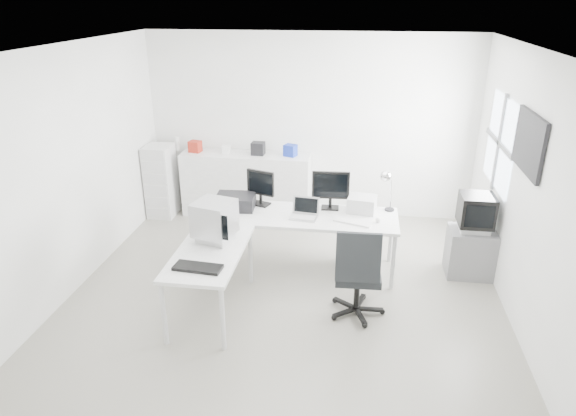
# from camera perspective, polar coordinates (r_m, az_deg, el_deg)

# --- Properties ---
(floor) EXTENTS (5.00, 5.00, 0.01)m
(floor) POSITION_cam_1_polar(r_m,az_deg,el_deg) (6.21, -0.27, -9.26)
(floor) COLOR #BAB8A7
(floor) RESTS_ON ground
(ceiling) EXTENTS (5.00, 5.00, 0.01)m
(ceiling) POSITION_cam_1_polar(r_m,az_deg,el_deg) (5.29, -0.32, 17.42)
(ceiling) COLOR white
(ceiling) RESTS_ON back_wall
(back_wall) EXTENTS (5.00, 0.02, 2.80)m
(back_wall) POSITION_cam_1_polar(r_m,az_deg,el_deg) (7.98, 2.39, 9.00)
(back_wall) COLOR white
(back_wall) RESTS_ON floor
(left_wall) EXTENTS (0.02, 5.00, 2.80)m
(left_wall) POSITION_cam_1_polar(r_m,az_deg,el_deg) (6.44, -22.92, 3.83)
(left_wall) COLOR white
(left_wall) RESTS_ON floor
(right_wall) EXTENTS (0.02, 5.00, 2.80)m
(right_wall) POSITION_cam_1_polar(r_m,az_deg,el_deg) (5.80, 24.94, 1.52)
(right_wall) COLOR white
(right_wall) RESTS_ON floor
(window) EXTENTS (0.02, 1.20, 1.10)m
(window) POSITION_cam_1_polar(r_m,az_deg,el_deg) (6.84, 22.47, 6.70)
(window) COLOR white
(window) RESTS_ON right_wall
(wall_picture) EXTENTS (0.04, 0.90, 0.60)m
(wall_picture) POSITION_cam_1_polar(r_m,az_deg,el_deg) (5.74, 25.22, 6.55)
(wall_picture) COLOR black
(wall_picture) RESTS_ON right_wall
(main_desk) EXTENTS (2.40, 0.80, 0.75)m
(main_desk) POSITION_cam_1_polar(r_m,az_deg,el_deg) (6.54, 1.37, -3.75)
(main_desk) COLOR white
(main_desk) RESTS_ON floor
(side_desk) EXTENTS (0.70, 1.40, 0.75)m
(side_desk) POSITION_cam_1_polar(r_m,az_deg,el_deg) (5.75, -8.52, -8.02)
(side_desk) COLOR white
(side_desk) RESTS_ON floor
(drawer_pedestal) EXTENTS (0.40, 0.50, 0.60)m
(drawer_pedestal) POSITION_cam_1_polar(r_m,az_deg,el_deg) (6.58, 7.49, -4.50)
(drawer_pedestal) COLOR white
(drawer_pedestal) RESTS_ON floor
(inkjet_printer) EXTENTS (0.51, 0.41, 0.17)m
(inkjet_printer) POSITION_cam_1_polar(r_m,az_deg,el_deg) (6.58, -5.85, 0.72)
(inkjet_printer) COLOR black
(inkjet_printer) RESTS_ON main_desk
(lcd_monitor_small) EXTENTS (0.43, 0.33, 0.48)m
(lcd_monitor_small) POSITION_cam_1_polar(r_m,az_deg,el_deg) (6.60, -3.07, 2.30)
(lcd_monitor_small) COLOR black
(lcd_monitor_small) RESTS_ON main_desk
(lcd_monitor_large) EXTENTS (0.48, 0.21, 0.49)m
(lcd_monitor_large) POSITION_cam_1_polar(r_m,az_deg,el_deg) (6.49, 4.76, 1.93)
(lcd_monitor_large) COLOR black
(lcd_monitor_large) RESTS_ON main_desk
(laptop) EXTENTS (0.39, 0.40, 0.23)m
(laptop) POSITION_cam_1_polar(r_m,az_deg,el_deg) (6.24, 1.75, -0.15)
(laptop) COLOR #B7B7BA
(laptop) RESTS_ON main_desk
(white_keyboard) EXTENTS (0.48, 0.29, 0.02)m
(white_keyboard) POSITION_cam_1_polar(r_m,az_deg,el_deg) (6.20, 7.20, -1.54)
(white_keyboard) COLOR white
(white_keyboard) RESTS_ON main_desk
(white_mouse) EXTENTS (0.06, 0.06, 0.06)m
(white_mouse) POSITION_cam_1_polar(r_m,az_deg,el_deg) (6.24, 9.98, -1.33)
(white_mouse) COLOR white
(white_mouse) RESTS_ON main_desk
(laser_printer) EXTENTS (0.38, 0.34, 0.19)m
(laser_printer) POSITION_cam_1_polar(r_m,az_deg,el_deg) (6.51, 8.21, 0.44)
(laser_printer) COLOR silver
(laser_printer) RESTS_ON main_desk
(desk_lamp) EXTENTS (0.18, 0.18, 0.46)m
(desk_lamp) POSITION_cam_1_polar(r_m,az_deg,el_deg) (6.55, 11.34, 1.61)
(desk_lamp) COLOR silver
(desk_lamp) RESTS_ON main_desk
(crt_monitor) EXTENTS (0.46, 0.46, 0.43)m
(crt_monitor) POSITION_cam_1_polar(r_m,az_deg,el_deg) (5.69, -8.16, -1.63)
(crt_monitor) COLOR #B7B7BA
(crt_monitor) RESTS_ON side_desk
(black_keyboard) EXTENTS (0.50, 0.23, 0.03)m
(black_keyboard) POSITION_cam_1_polar(r_m,az_deg,el_deg) (5.23, -9.99, -6.52)
(black_keyboard) COLOR black
(black_keyboard) RESTS_ON side_desk
(office_chair) EXTENTS (0.65, 0.65, 1.09)m
(office_chair) POSITION_cam_1_polar(r_m,az_deg,el_deg) (5.61, 7.80, -6.83)
(office_chair) COLOR #222527
(office_chair) RESTS_ON floor
(tv_cabinet) EXTENTS (0.56, 0.45, 0.61)m
(tv_cabinet) POSITION_cam_1_polar(r_m,az_deg,el_deg) (6.82, 19.56, -4.65)
(tv_cabinet) COLOR slate
(tv_cabinet) RESTS_ON floor
(crt_tv) EXTENTS (0.50, 0.48, 0.45)m
(crt_tv) POSITION_cam_1_polar(r_m,az_deg,el_deg) (6.61, 20.15, -0.57)
(crt_tv) COLOR black
(crt_tv) RESTS_ON tv_cabinet
(sideboard) EXTENTS (2.00, 0.50, 1.00)m
(sideboard) POSITION_cam_1_polar(r_m,az_deg,el_deg) (8.14, -4.63, 2.62)
(sideboard) COLOR white
(sideboard) RESTS_ON floor
(clutter_box_a) EXTENTS (0.20, 0.19, 0.17)m
(clutter_box_a) POSITION_cam_1_polar(r_m,az_deg,el_deg) (8.17, -10.28, 6.74)
(clutter_box_a) COLOR #A62617
(clutter_box_a) RESTS_ON sideboard
(clutter_box_b) EXTENTS (0.14, 0.12, 0.12)m
(clutter_box_b) POSITION_cam_1_polar(r_m,az_deg,el_deg) (8.04, -6.86, 6.49)
(clutter_box_b) COLOR white
(clutter_box_b) RESTS_ON sideboard
(clutter_box_c) EXTENTS (0.20, 0.19, 0.19)m
(clutter_box_c) POSITION_cam_1_polar(r_m,az_deg,el_deg) (7.92, -3.35, 6.62)
(clutter_box_c) COLOR black
(clutter_box_c) RESTS_ON sideboard
(clutter_box_d) EXTENTS (0.22, 0.20, 0.17)m
(clutter_box_d) POSITION_cam_1_polar(r_m,az_deg,el_deg) (7.84, 0.26, 6.42)
(clutter_box_d) COLOR #172FA4
(clutter_box_d) RESTS_ON sideboard
(clutter_bottle) EXTENTS (0.07, 0.07, 0.22)m
(clutter_bottle) POSITION_cam_1_polar(r_m,az_deg,el_deg) (8.30, -12.19, 7.01)
(clutter_bottle) COLOR white
(clutter_bottle) RESTS_ON sideboard
(filing_cabinet) EXTENTS (0.40, 0.47, 1.14)m
(filing_cabinet) POSITION_cam_1_polar(r_m,az_deg,el_deg) (8.31, -13.92, 2.92)
(filing_cabinet) COLOR white
(filing_cabinet) RESTS_ON floor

